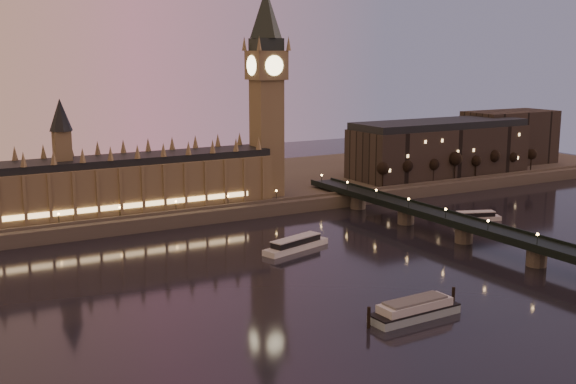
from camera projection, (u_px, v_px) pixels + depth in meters
name	position (u px, v px, depth m)	size (l,w,h in m)	color
ground	(294.00, 291.00, 237.24)	(700.00, 700.00, 0.00)	black
far_embankment	(190.00, 191.00, 392.13)	(560.00, 130.00, 6.00)	#423D35
palace_of_westminster	(78.00, 181.00, 317.05)	(180.00, 26.62, 52.00)	brown
big_ben	(266.00, 80.00, 354.52)	(17.68, 17.68, 104.00)	brown
westminster_bridge	(498.00, 240.00, 280.50)	(13.20, 260.00, 15.30)	black
city_block	(464.00, 144.00, 439.14)	(155.00, 45.00, 34.00)	black
bare_tree_0	(385.00, 168.00, 384.78)	(6.84, 6.84, 13.90)	black
bare_tree_1	(409.00, 166.00, 392.48)	(6.84, 6.84, 13.90)	black
bare_tree_2	(431.00, 164.00, 400.18)	(6.84, 6.84, 13.90)	black
bare_tree_3	(453.00, 162.00, 407.88)	(6.84, 6.84, 13.90)	black
bare_tree_4	(474.00, 160.00, 415.59)	(6.84, 6.84, 13.90)	black
bare_tree_5	(494.00, 158.00, 423.29)	(6.84, 6.84, 13.90)	black
bare_tree_6	(514.00, 156.00, 430.99)	(6.84, 6.84, 13.90)	black
bare_tree_7	(532.00, 154.00, 438.70)	(6.84, 6.84, 13.90)	black
cruise_boat_a	(296.00, 244.00, 286.89)	(32.15, 15.92, 5.05)	silver
cruise_boat_b	(476.00, 216.00, 336.98)	(23.84, 13.82, 4.30)	silver
moored_barge	(415.00, 309.00, 212.89)	(34.01, 9.53, 6.24)	#839AA6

